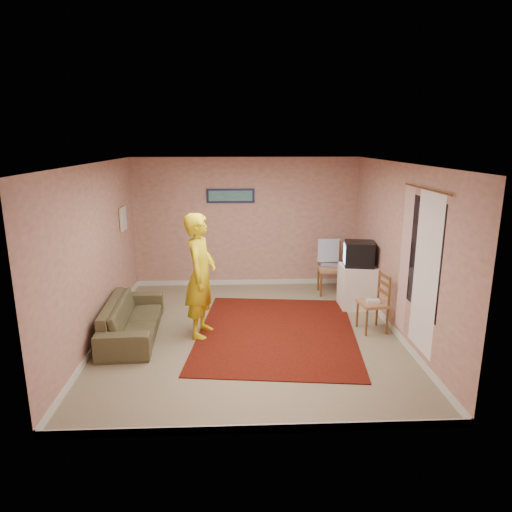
{
  "coord_description": "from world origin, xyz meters",
  "views": [
    {
      "loc": [
        -0.2,
        -6.57,
        2.92
      ],
      "look_at": [
        0.12,
        0.6,
        1.09
      ],
      "focal_mm": 32.0,
      "sensor_mm": 36.0,
      "label": 1
    }
  ],
  "objects_px": {
    "crt_tv": "(359,254)",
    "chair_b": "(373,297)",
    "sofa": "(132,318)",
    "person": "(201,276)",
    "tv_cabinet": "(357,287)",
    "chair_a": "(331,263)"
  },
  "relations": [
    {
      "from": "tv_cabinet",
      "to": "crt_tv",
      "type": "bearing_deg",
      "value": 170.26
    },
    {
      "from": "tv_cabinet",
      "to": "sofa",
      "type": "height_order",
      "value": "tv_cabinet"
    },
    {
      "from": "crt_tv",
      "to": "chair_b",
      "type": "relative_size",
      "value": 1.14
    },
    {
      "from": "chair_a",
      "to": "person",
      "type": "xyz_separation_m",
      "value": [
        -2.36,
        -1.83,
        0.32
      ]
    },
    {
      "from": "chair_b",
      "to": "tv_cabinet",
      "type": "bearing_deg",
      "value": 169.97
    },
    {
      "from": "crt_tv",
      "to": "person",
      "type": "relative_size",
      "value": 0.3
    },
    {
      "from": "crt_tv",
      "to": "chair_b",
      "type": "bearing_deg",
      "value": -81.81
    },
    {
      "from": "sofa",
      "to": "person",
      "type": "xyz_separation_m",
      "value": [
        1.06,
        -0.0,
        0.67
      ]
    },
    {
      "from": "crt_tv",
      "to": "chair_b",
      "type": "height_order",
      "value": "crt_tv"
    },
    {
      "from": "chair_b",
      "to": "person",
      "type": "height_order",
      "value": "person"
    },
    {
      "from": "tv_cabinet",
      "to": "chair_b",
      "type": "distance_m",
      "value": 1.06
    },
    {
      "from": "chair_b",
      "to": "chair_a",
      "type": "bearing_deg",
      "value": -178.75
    },
    {
      "from": "tv_cabinet",
      "to": "person",
      "type": "distance_m",
      "value": 2.95
    },
    {
      "from": "sofa",
      "to": "person",
      "type": "distance_m",
      "value": 1.25
    },
    {
      "from": "tv_cabinet",
      "to": "chair_b",
      "type": "xyz_separation_m",
      "value": [
        -0.03,
        -1.05,
        0.18
      ]
    },
    {
      "from": "crt_tv",
      "to": "chair_a",
      "type": "height_order",
      "value": "crt_tv"
    },
    {
      "from": "sofa",
      "to": "person",
      "type": "height_order",
      "value": "person"
    },
    {
      "from": "tv_cabinet",
      "to": "sofa",
      "type": "distance_m",
      "value": 3.9
    },
    {
      "from": "tv_cabinet",
      "to": "chair_a",
      "type": "distance_m",
      "value": 0.87
    },
    {
      "from": "tv_cabinet",
      "to": "chair_a",
      "type": "relative_size",
      "value": 1.39
    },
    {
      "from": "sofa",
      "to": "person",
      "type": "relative_size",
      "value": 1.01
    },
    {
      "from": "crt_tv",
      "to": "person",
      "type": "xyz_separation_m",
      "value": [
        -2.68,
        -1.07,
        -0.04
      ]
    }
  ]
}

